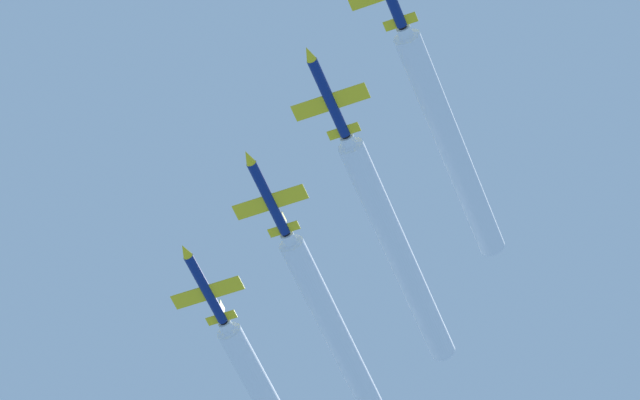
% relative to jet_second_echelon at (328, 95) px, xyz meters
% --- Properties ---
extents(jet_second_echelon, '(8.58, 12.49, 3.00)m').
position_rel_jet_second_echelon_xyz_m(jet_second_echelon, '(0.00, 0.00, 0.00)').
color(jet_second_echelon, navy).
extents(jet_third_echelon, '(8.58, 12.49, 3.00)m').
position_rel_jet_second_echelon_xyz_m(jet_third_echelon, '(10.75, -9.19, -1.27)').
color(jet_third_echelon, navy).
extents(jet_fourth_echelon, '(8.58, 12.49, 3.00)m').
position_rel_jet_second_echelon_xyz_m(jet_fourth_echelon, '(21.94, -17.54, -2.77)').
color(jet_fourth_echelon, navy).
extents(smoke_trail_lead, '(3.01, 31.53, 3.01)m').
position_rel_jet_second_echelon_xyz_m(smoke_trail_lead, '(-10.13, -11.71, 1.70)').
color(smoke_trail_lead, white).
extents(smoke_trail_second_echelon, '(3.01, 33.53, 3.01)m').
position_rel_jet_second_echelon_xyz_m(smoke_trail_second_echelon, '(-0.00, -22.47, -0.03)').
color(smoke_trail_second_echelon, white).
extents(smoke_trail_third_echelon, '(3.01, 36.98, 3.01)m').
position_rel_jet_second_echelon_xyz_m(smoke_trail_third_echelon, '(10.75, -33.39, -1.30)').
color(smoke_trail_third_echelon, white).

